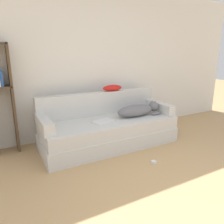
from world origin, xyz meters
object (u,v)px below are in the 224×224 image
Objects in this scene: throw_pillow at (112,88)px; laptop at (103,121)px; power_adapter at (154,162)px; dog at (138,110)px; couch at (109,132)px; bookshelf at (0,94)px.

laptop is at bearing -132.36° from throw_pillow.
throw_pillow is 1.54m from power_adapter.
laptop is at bearing 116.36° from power_adapter.
dog reaches higher than laptop.
couch is 0.82m from throw_pillow.
couch is 37.81× the size of power_adapter.
bookshelf is 2.49m from power_adapter.
couch is 1.80m from bookshelf.
dog reaches higher than power_adapter.
dog is 0.62m from throw_pillow.
throw_pillow is at bearing 89.99° from power_adapter.
laptop reaches higher than power_adapter.
throw_pillow is 6.26× the size of power_adapter.
bookshelf reaches higher than laptop.
dog is at bearing 70.55° from power_adapter.
bookshelf is (-1.41, 0.62, 0.47)m from laptop.
throw_pillow is (0.40, 0.44, 0.45)m from laptop.
laptop is 1.07× the size of throw_pillow.
throw_pillow is (0.26, 0.37, 0.69)m from couch.
dog is at bearing -55.44° from throw_pillow.
dog is 2.24× the size of throw_pillow.
dog reaches higher than couch.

